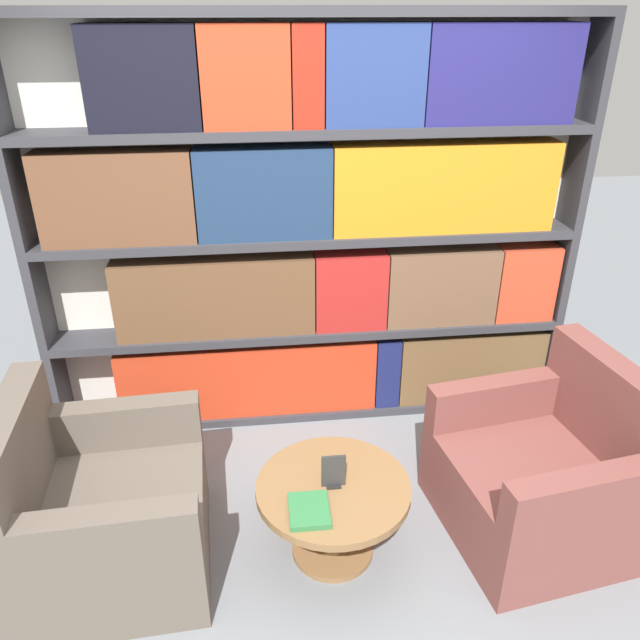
# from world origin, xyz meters

# --- Properties ---
(ground_plane) EXTENTS (14.00, 14.00, 0.00)m
(ground_plane) POSITION_xyz_m (0.00, 0.00, 0.00)
(ground_plane) COLOR slate
(bookshelf) EXTENTS (3.14, 0.30, 2.38)m
(bookshelf) POSITION_xyz_m (0.07, 1.44, 1.18)
(bookshelf) COLOR silver
(bookshelf) RESTS_ON ground_plane
(armchair_left) EXTENTS (0.88, 0.91, 0.90)m
(armchair_left) POSITION_xyz_m (-1.08, 0.27, 0.31)
(armchair_left) COLOR brown
(armchair_left) RESTS_ON ground_plane
(armchair_right) EXTENTS (0.96, 0.98, 0.90)m
(armchair_right) POSITION_xyz_m (1.04, 0.28, 0.31)
(armchair_right) COLOR brown
(armchair_right) RESTS_ON ground_plane
(coffee_table) EXTENTS (0.72, 0.72, 0.42)m
(coffee_table) POSITION_xyz_m (-0.02, 0.22, 0.30)
(coffee_table) COLOR brown
(coffee_table) RESTS_ON ground_plane
(table_sign) EXTENTS (0.11, 0.06, 0.17)m
(table_sign) POSITION_xyz_m (-0.02, 0.22, 0.49)
(table_sign) COLOR black
(table_sign) RESTS_ON coffee_table
(stray_book) EXTENTS (0.18, 0.21, 0.03)m
(stray_book) POSITION_xyz_m (-0.15, 0.06, 0.43)
(stray_book) COLOR #2D703D
(stray_book) RESTS_ON coffee_table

